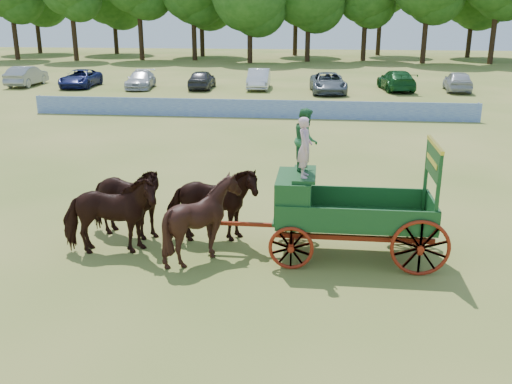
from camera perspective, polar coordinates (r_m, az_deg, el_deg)
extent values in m
plane|color=tan|center=(16.20, -5.13, -3.95)|extent=(160.00, 160.00, 0.00)
imported|color=black|center=(14.80, -14.44, -2.30)|extent=(2.62, 1.56, 2.07)
imported|color=black|center=(15.77, -13.06, -0.95)|extent=(2.64, 1.63, 2.07)
imported|color=black|center=(14.13, -5.30, -2.74)|extent=(2.06, 1.88, 2.08)
imported|color=black|center=(15.15, -4.46, -1.31)|extent=(2.60, 1.48, 2.07)
cube|color=maroon|center=(14.54, 3.73, -3.97)|extent=(0.12, 2.00, 0.12)
cube|color=maroon|center=(14.72, 15.51, -4.33)|extent=(0.12, 2.00, 0.12)
cube|color=maroon|center=(14.00, 9.78, -4.55)|extent=(3.80, 0.10, 0.12)
cube|color=maroon|center=(15.02, 9.58, -2.97)|extent=(3.80, 0.10, 0.12)
cube|color=maroon|center=(14.55, 0.20, -3.28)|extent=(2.80, 0.09, 0.09)
cube|color=#1C5429|center=(14.41, 9.74, -2.69)|extent=(3.80, 1.80, 0.10)
cube|color=#1C5429|center=(13.48, 9.98, -2.79)|extent=(3.80, 0.06, 0.55)
cube|color=#1C5429|center=(15.14, 9.64, -0.48)|extent=(3.80, 0.06, 0.55)
cube|color=#1C5429|center=(14.55, 17.21, -1.80)|extent=(0.06, 1.80, 0.55)
cube|color=#1C5429|center=(14.21, 3.81, -0.41)|extent=(0.85, 1.70, 1.05)
cube|color=#1C5429|center=(14.04, 4.88, 1.77)|extent=(0.55, 1.50, 0.08)
cube|color=#1C5429|center=(14.30, 2.27, -1.11)|extent=(0.10, 1.60, 0.65)
cube|color=#1C5429|center=(14.39, 2.97, -2.27)|extent=(0.55, 1.60, 0.06)
cube|color=#1C5429|center=(13.58, 17.70, -0.32)|extent=(0.08, 0.08, 1.80)
cube|color=#1C5429|center=(15.09, 16.62, 1.54)|extent=(0.08, 0.08, 1.80)
cube|color=#1C5429|center=(14.18, 17.35, 2.98)|extent=(0.07, 1.75, 0.75)
cube|color=gold|center=(14.09, 17.50, 4.55)|extent=(0.08, 1.80, 0.09)
cube|color=gold|center=(14.17, 17.19, 2.99)|extent=(0.02, 1.30, 0.12)
torus|color=maroon|center=(13.68, 3.52, -5.62)|extent=(1.09, 0.09, 1.09)
torus|color=maroon|center=(15.44, 3.92, -2.85)|extent=(1.09, 0.09, 1.09)
torus|color=maroon|center=(13.81, 16.11, -5.41)|extent=(1.39, 0.09, 1.39)
torus|color=maroon|center=(15.56, 15.04, -2.68)|extent=(1.39, 0.09, 1.39)
imported|color=beige|center=(13.51, 4.91, 4.47)|extent=(0.35, 0.53, 1.44)
imported|color=#286B39|center=(14.18, 5.01, 5.29)|extent=(0.58, 0.75, 1.53)
cube|color=#203DAE|center=(33.44, -0.64, 8.34)|extent=(26.00, 0.08, 1.05)
imported|color=gray|center=(51.63, -21.98, 10.71)|extent=(1.92, 4.94, 1.61)
imported|color=navy|center=(49.23, -17.15, 10.80)|extent=(2.61, 5.17, 1.40)
imported|color=silver|center=(47.22, -11.45, 10.94)|extent=(2.44, 4.89, 1.36)
imported|color=#333338|center=(46.27, -5.43, 11.14)|extent=(1.88, 4.40, 1.48)
imported|color=silver|center=(46.05, 0.27, 11.24)|extent=(1.86, 4.80, 1.56)
imported|color=slate|center=(44.05, 7.22, 10.78)|extent=(2.96, 5.62, 1.51)
imported|color=#144C1E|center=(46.41, 13.86, 10.78)|extent=(2.78, 5.58, 1.56)
imported|color=#B2B2B7|center=(47.19, 19.54, 10.40)|extent=(2.21, 4.72, 1.56)
cylinder|color=#382314|center=(80.47, -22.91, 13.92)|extent=(0.60, 0.60, 5.07)
cylinder|color=#382314|center=(76.30, -17.67, 14.33)|extent=(0.60, 0.60, 5.08)
cylinder|color=#382314|center=(75.42, -11.43, 14.94)|extent=(0.60, 0.60, 5.55)
cylinder|color=#382314|center=(73.64, -6.19, 14.88)|extent=(0.60, 0.60, 4.94)
cylinder|color=#382314|center=(69.20, -0.61, 14.54)|extent=(0.60, 0.60, 4.31)
cylinder|color=#382314|center=(71.57, 5.19, 14.71)|extent=(0.60, 0.60, 4.63)
cylinder|color=#382314|center=(73.85, 10.73, 14.56)|extent=(0.60, 0.60, 4.60)
cylinder|color=#382314|center=(71.70, 16.47, 14.36)|extent=(0.60, 0.60, 5.32)
cylinder|color=#382314|center=(73.09, 22.58, 13.93)|extent=(0.60, 0.60, 5.63)
cylinder|color=#382314|center=(91.20, -20.93, 14.42)|extent=(0.60, 0.60, 5.03)
cylinder|color=#382314|center=(86.78, -13.85, 14.82)|extent=(0.60, 0.60, 4.69)
cylinder|color=#382314|center=(79.99, -5.41, 15.08)|extent=(0.60, 0.60, 4.83)
cylinder|color=#382314|center=(81.35, 3.95, 15.36)|extent=(0.60, 0.60, 5.39)
cylinder|color=#382314|center=(83.27, 12.19, 15.21)|extent=(0.60, 0.60, 5.79)
cylinder|color=#382314|center=(82.51, 20.55, 14.18)|extent=(0.60, 0.60, 4.90)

